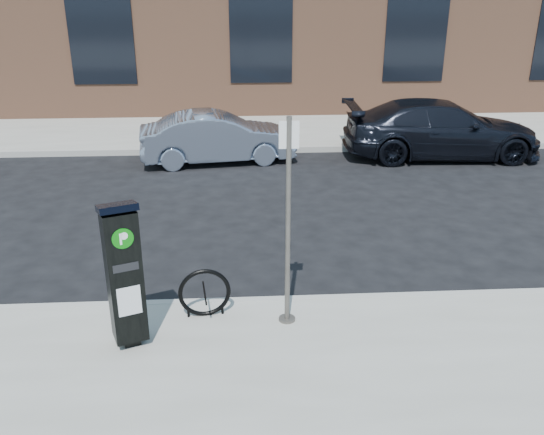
{
  "coord_description": "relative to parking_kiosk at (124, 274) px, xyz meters",
  "views": [
    {
      "loc": [
        -0.8,
        -7.07,
        4.27
      ],
      "look_at": [
        -0.34,
        0.5,
        1.17
      ],
      "focal_mm": 38.0,
      "sensor_mm": 36.0,
      "label": 1
    }
  ],
  "objects": [
    {
      "name": "curb_near",
      "position": [
        2.17,
        0.96,
        -1.03
      ],
      "size": [
        60.0,
        0.12,
        0.16
      ],
      "primitive_type": "cube",
      "color": "#9E9B93",
      "rests_on": "ground"
    },
    {
      "name": "sidewalk_far",
      "position": [
        2.17,
        14.98,
        -1.03
      ],
      "size": [
        60.0,
        12.0,
        0.15
      ],
      "primitive_type": "cube",
      "color": "gray",
      "rests_on": "ground"
    },
    {
      "name": "ground",
      "position": [
        2.17,
        0.98,
        -1.11
      ],
      "size": [
        120.0,
        120.0,
        0.0
      ],
      "primitive_type": "plane",
      "color": "black",
      "rests_on": "ground"
    },
    {
      "name": "parking_kiosk",
      "position": [
        0.0,
        0.0,
        0.0
      ],
      "size": [
        0.54,
        0.51,
        1.87
      ],
      "rotation": [
        0.0,
        0.0,
        0.37
      ],
      "color": "black",
      "rests_on": "sidewalk_near"
    },
    {
      "name": "car_silver",
      "position": [
        0.84,
        8.24,
        -0.47
      ],
      "size": [
        4.01,
        1.87,
        1.27
      ],
      "primitive_type": "imported",
      "rotation": [
        0.0,
        0.0,
        1.71
      ],
      "color": "#7F8CA1",
      "rests_on": "ground"
    },
    {
      "name": "sign_pole",
      "position": [
        1.96,
        0.4,
        0.39
      ],
      "size": [
        0.24,
        0.22,
        2.71
      ],
      "rotation": [
        0.0,
        0.0,
        0.02
      ],
      "color": "#5A534F",
      "rests_on": "sidewalk_near"
    },
    {
      "name": "car_dark",
      "position": [
        6.67,
        8.38,
        -0.37
      ],
      "size": [
        5.13,
        2.22,
        1.47
      ],
      "primitive_type": "imported",
      "rotation": [
        0.0,
        0.0,
        1.54
      ],
      "color": "black",
      "rests_on": "ground"
    },
    {
      "name": "curb_far",
      "position": [
        2.17,
        9.0,
        -1.03
      ],
      "size": [
        60.0,
        0.12,
        0.16
      ],
      "primitive_type": "cube",
      "color": "#9E9B93",
      "rests_on": "ground"
    },
    {
      "name": "bike_rack",
      "position": [
        0.88,
        0.58,
        -0.62
      ],
      "size": [
        0.69,
        0.14,
        0.69
      ],
      "rotation": [
        0.0,
        0.0,
        0.12
      ],
      "color": "black",
      "rests_on": "sidewalk_near"
    }
  ]
}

